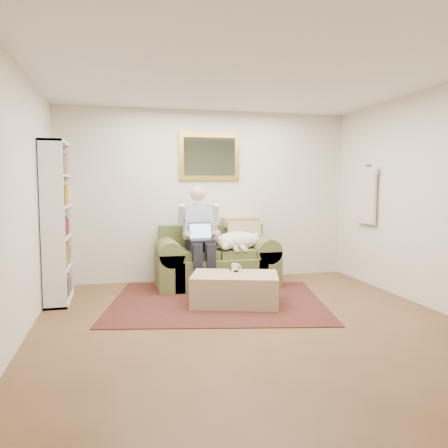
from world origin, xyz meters
name	(u,v)px	position (x,y,z in m)	size (l,w,h in m)	color
room_shell	(247,201)	(0.00, 0.35, 1.30)	(4.51, 5.00, 2.61)	brown
rug	(217,301)	(-0.16, 1.12, 0.01)	(2.62, 2.09, 0.01)	black
sofa	(216,265)	(0.02, 2.03, 0.30)	(1.73, 0.88, 1.04)	brown
seated_man	(200,238)	(-0.24, 1.87, 0.73)	(0.57, 0.81, 1.45)	#8CA3D8
laptop	(201,236)	(-0.24, 1.80, 0.76)	(0.34, 0.27, 0.24)	black
sleeping_dog	(238,240)	(0.33, 1.94, 0.66)	(0.71, 0.45, 0.26)	white
ottoman	(235,289)	(0.02, 0.95, 0.19)	(1.04, 0.66, 0.38)	tan
coffee_mug	(235,267)	(0.06, 1.11, 0.43)	(0.08, 0.08, 0.10)	white
tv_remote	(234,270)	(0.06, 1.12, 0.39)	(0.05, 0.15, 0.02)	black
bookshelf	(57,223)	(-2.10, 1.60, 1.00)	(0.28, 0.80, 2.00)	white
wall_mirror	(209,157)	(0.02, 2.47, 1.90)	(0.94, 0.04, 0.72)	gold
hanging_shirt	(366,193)	(2.19, 1.60, 1.35)	(0.06, 0.52, 0.90)	beige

